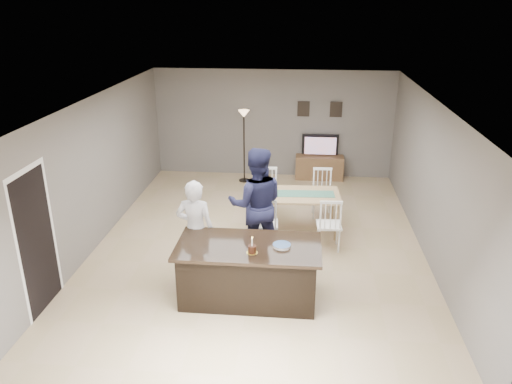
# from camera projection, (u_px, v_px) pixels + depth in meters

# --- Properties ---
(floor) EXTENTS (8.00, 8.00, 0.00)m
(floor) POSITION_uv_depth(u_px,v_px,m) (259.00, 244.00, 9.38)
(floor) COLOR tan
(floor) RESTS_ON ground
(room_shell) EXTENTS (8.00, 8.00, 8.00)m
(room_shell) POSITION_uv_depth(u_px,v_px,m) (259.00, 159.00, 8.77)
(room_shell) COLOR slate
(room_shell) RESTS_ON floor
(kitchen_island) EXTENTS (2.15, 1.10, 0.90)m
(kitchen_island) POSITION_uv_depth(u_px,v_px,m) (249.00, 271.00, 7.54)
(kitchen_island) COLOR black
(kitchen_island) RESTS_ON floor
(tv_console) EXTENTS (1.20, 0.40, 0.60)m
(tv_console) POSITION_uv_depth(u_px,v_px,m) (319.00, 167.00, 12.66)
(tv_console) COLOR brown
(tv_console) RESTS_ON floor
(television) EXTENTS (0.91, 0.12, 0.53)m
(television) POSITION_uv_depth(u_px,v_px,m) (320.00, 145.00, 12.52)
(television) COLOR black
(television) RESTS_ON tv_console
(tv_screen_glow) EXTENTS (0.78, 0.00, 0.78)m
(tv_screen_glow) POSITION_uv_depth(u_px,v_px,m) (320.00, 146.00, 12.45)
(tv_screen_glow) COLOR #E25A19
(tv_screen_glow) RESTS_ON tv_console
(picture_frames) EXTENTS (1.10, 0.02, 0.38)m
(picture_frames) POSITION_uv_depth(u_px,v_px,m) (320.00, 109.00, 12.33)
(picture_frames) COLOR black
(picture_frames) RESTS_ON room_shell
(doorway) EXTENTS (0.00, 2.10, 2.65)m
(doorway) POSITION_uv_depth(u_px,v_px,m) (35.00, 229.00, 7.05)
(doorway) COLOR black
(doorway) RESTS_ON floor
(woman) EXTENTS (0.64, 0.44, 1.69)m
(woman) POSITION_uv_depth(u_px,v_px,m) (195.00, 230.00, 7.99)
(woman) COLOR silver
(woman) RESTS_ON floor
(man) EXTENTS (1.07, 0.88, 2.02)m
(man) POSITION_uv_depth(u_px,v_px,m) (256.00, 204.00, 8.55)
(man) COLOR #1A1C3A
(man) RESTS_ON floor
(birthday_cake) EXTENTS (0.16, 0.16, 0.25)m
(birthday_cake) POSITION_uv_depth(u_px,v_px,m) (252.00, 249.00, 7.14)
(birthday_cake) COLOR yellow
(birthday_cake) RESTS_ON kitchen_island
(plate_stack) EXTENTS (0.27, 0.27, 0.04)m
(plate_stack) POSITION_uv_depth(u_px,v_px,m) (282.00, 246.00, 7.32)
(plate_stack) COLOR white
(plate_stack) RESTS_ON kitchen_island
(dining_table) EXTENTS (1.72, 1.96, 1.02)m
(dining_table) POSITION_uv_depth(u_px,v_px,m) (296.00, 200.00, 9.68)
(dining_table) COLOR tan
(dining_table) RESTS_ON floor
(floor_lamp) EXTENTS (0.27, 0.27, 1.80)m
(floor_lamp) POSITION_uv_depth(u_px,v_px,m) (244.00, 127.00, 12.11)
(floor_lamp) COLOR black
(floor_lamp) RESTS_ON floor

